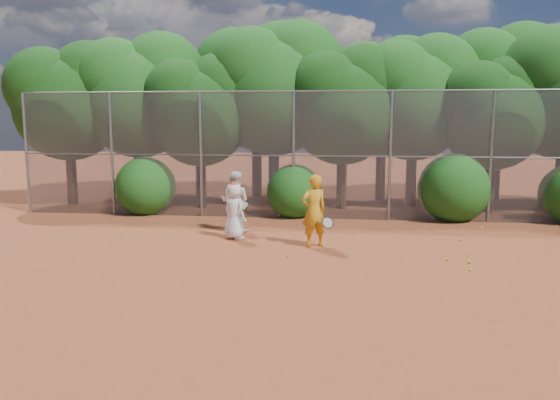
# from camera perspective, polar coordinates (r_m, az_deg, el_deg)

# --- Properties ---
(ground) EXTENTS (80.00, 80.00, 0.00)m
(ground) POSITION_cam_1_polar(r_m,az_deg,el_deg) (11.58, 3.44, -7.29)
(ground) COLOR brown
(ground) RESTS_ON ground
(fence_back) EXTENTS (20.05, 0.09, 4.03)m
(fence_back) POSITION_cam_1_polar(r_m,az_deg,el_deg) (17.18, 4.35, 4.79)
(fence_back) COLOR gray
(fence_back) RESTS_ON ground
(tree_0) EXTENTS (4.38, 3.81, 6.00)m
(tree_0) POSITION_cam_1_polar(r_m,az_deg,el_deg) (21.68, -21.16, 9.98)
(tree_0) COLOR black
(tree_0) RESTS_ON ground
(tree_1) EXTENTS (4.64, 4.03, 6.35)m
(tree_1) POSITION_cam_1_polar(r_m,az_deg,el_deg) (21.11, -14.43, 10.96)
(tree_1) COLOR black
(tree_1) RESTS_ON ground
(tree_2) EXTENTS (3.99, 3.47, 5.47)m
(tree_2) POSITION_cam_1_polar(r_m,az_deg,el_deg) (19.64, -8.24, 9.65)
(tree_2) COLOR black
(tree_2) RESTS_ON ground
(tree_3) EXTENTS (4.89, 4.26, 6.70)m
(tree_3) POSITION_cam_1_polar(r_m,az_deg,el_deg) (20.18, -0.47, 12.01)
(tree_3) COLOR black
(tree_3) RESTS_ON ground
(tree_4) EXTENTS (4.19, 3.64, 5.73)m
(tree_4) POSITION_cam_1_polar(r_m,az_deg,el_deg) (19.37, 6.74, 10.21)
(tree_4) COLOR black
(tree_4) RESTS_ON ground
(tree_5) EXTENTS (4.51, 3.92, 6.17)m
(tree_5) POSITION_cam_1_polar(r_m,az_deg,el_deg) (20.33, 13.97, 10.76)
(tree_5) COLOR black
(tree_5) RESTS_ON ground
(tree_6) EXTENTS (3.86, 3.36, 5.29)m
(tree_6) POSITION_cam_1_polar(r_m,az_deg,el_deg) (19.77, 21.54, 8.81)
(tree_6) COLOR black
(tree_6) RESTS_ON ground
(tree_9) EXTENTS (4.83, 4.20, 6.62)m
(tree_9) POSITION_cam_1_polar(r_m,az_deg,el_deg) (23.62, -14.68, 11.08)
(tree_9) COLOR black
(tree_9) RESTS_ON ground
(tree_10) EXTENTS (5.15, 4.48, 7.06)m
(tree_10) POSITION_cam_1_polar(r_m,az_deg,el_deg) (22.51, -2.30, 12.22)
(tree_10) COLOR black
(tree_10) RESTS_ON ground
(tree_11) EXTENTS (4.64, 4.03, 6.35)m
(tree_11) POSITION_cam_1_polar(r_m,az_deg,el_deg) (21.83, 10.82, 10.98)
(tree_11) COLOR black
(tree_11) RESTS_ON ground
(tree_12) EXTENTS (5.02, 4.37, 6.88)m
(tree_12) POSITION_cam_1_polar(r_m,az_deg,el_deg) (23.17, 22.15, 11.22)
(tree_12) COLOR black
(tree_12) RESTS_ON ground
(bush_0) EXTENTS (2.00, 2.00, 2.00)m
(bush_0) POSITION_cam_1_polar(r_m,az_deg,el_deg) (18.78, -13.88, 1.65)
(bush_0) COLOR #154C13
(bush_0) RESTS_ON ground
(bush_1) EXTENTS (1.80, 1.80, 1.80)m
(bush_1) POSITION_cam_1_polar(r_m,az_deg,el_deg) (17.65, 1.50, 1.15)
(bush_1) COLOR #154C13
(bush_1) RESTS_ON ground
(bush_2) EXTENTS (2.20, 2.20, 2.20)m
(bush_2) POSITION_cam_1_polar(r_m,az_deg,el_deg) (17.86, 17.69, 1.49)
(bush_2) COLOR #154C13
(bush_2) RESTS_ON ground
(player_yellow) EXTENTS (0.91, 0.69, 1.80)m
(player_yellow) POSITION_cam_1_polar(r_m,az_deg,el_deg) (13.46, 3.57, -1.15)
(player_yellow) COLOR orange
(player_yellow) RESTS_ON ground
(player_teen) EXTENTS (0.86, 0.81, 1.51)m
(player_teen) POSITION_cam_1_polar(r_m,az_deg,el_deg) (14.38, -4.81, -1.13)
(player_teen) COLOR white
(player_teen) RESTS_ON ground
(player_white) EXTENTS (0.93, 0.82, 1.70)m
(player_white) POSITION_cam_1_polar(r_m,az_deg,el_deg) (15.35, -4.74, -0.16)
(player_white) COLOR silver
(player_white) RESTS_ON ground
(ball_0) EXTENTS (0.07, 0.07, 0.07)m
(ball_0) POSITION_cam_1_polar(r_m,az_deg,el_deg) (12.82, 17.11, -5.94)
(ball_0) COLOR #BAD827
(ball_0) RESTS_ON ground
(ball_1) EXTENTS (0.07, 0.07, 0.07)m
(ball_1) POSITION_cam_1_polar(r_m,az_deg,el_deg) (14.98, 18.31, -3.95)
(ball_1) COLOR #BAD827
(ball_1) RESTS_ON ground
(ball_2) EXTENTS (0.07, 0.07, 0.07)m
(ball_2) POSITION_cam_1_polar(r_m,az_deg,el_deg) (12.11, 19.26, -6.88)
(ball_2) COLOR #BAD827
(ball_2) RESTS_ON ground
(ball_3) EXTENTS (0.07, 0.07, 0.07)m
(ball_3) POSITION_cam_1_polar(r_m,az_deg,el_deg) (12.74, 19.17, -6.13)
(ball_3) COLOR #BAD827
(ball_3) RESTS_ON ground
(ball_4) EXTENTS (0.07, 0.07, 0.07)m
(ball_4) POSITION_cam_1_polar(r_m,az_deg,el_deg) (12.56, 0.81, -5.85)
(ball_4) COLOR #BAD827
(ball_4) RESTS_ON ground
(ball_5) EXTENTS (0.07, 0.07, 0.07)m
(ball_5) POSITION_cam_1_polar(r_m,az_deg,el_deg) (16.79, 20.30, -2.74)
(ball_5) COLOR #BAD827
(ball_5) RESTS_ON ground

